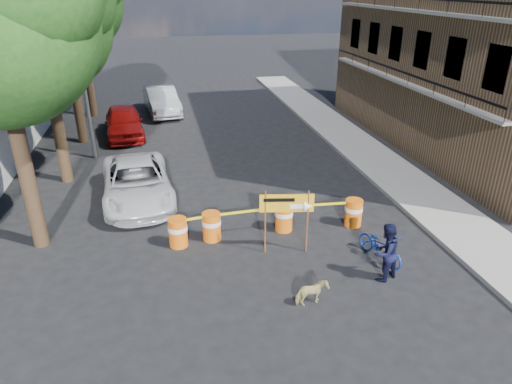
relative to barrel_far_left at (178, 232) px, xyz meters
name	(u,v)px	position (x,y,z in m)	size (l,w,h in m)	color
ground	(276,254)	(2.74, -1.06, -0.47)	(120.00, 120.00, 0.00)	black
sidewalk_east	(379,163)	(8.94, 4.94, -0.40)	(2.40, 40.00, 0.15)	gray
apartment_building	(495,13)	(14.74, 6.94, 5.53)	(8.00, 16.00, 12.00)	#8B6746
tree_mid_a	(40,21)	(-4.00, 5.94, 5.53)	(5.25, 5.00, 8.68)	#332316
tree_far	(78,3)	(-4.00, 15.94, 5.74)	(5.04, 4.80, 8.84)	#332316
streetlamp	(81,58)	(-3.19, 8.44, 3.90)	(1.25, 0.18, 8.00)	gray
barrel_far_left	(178,232)	(0.00, 0.00, 0.00)	(0.58, 0.58, 0.90)	#DA5C0C
barrel_mid_left	(212,226)	(1.03, 0.15, 0.00)	(0.58, 0.58, 0.90)	#DA5C0C
barrel_mid_right	(284,217)	(3.34, 0.26, 0.00)	(0.58, 0.58, 0.90)	#DA5C0C
barrel_far_right	(353,212)	(5.63, 0.10, 0.00)	(0.58, 0.58, 0.90)	#DA5C0C
detour_sign	(294,208)	(3.25, -1.07, 0.98)	(1.52, 0.45, 1.98)	#592D19
pedestrian	(386,252)	(5.24, -2.85, 0.35)	(0.80, 0.62, 1.64)	black
bicycle	(382,234)	(5.56, -1.97, 0.37)	(0.59, 0.88, 1.68)	#1641B9
dog	(312,293)	(3.03, -3.49, -0.14)	(0.36, 0.79, 0.67)	tan
suv_white	(137,182)	(-1.25, 3.51, 0.24)	(2.36, 5.11, 1.42)	silver
sedan_red	(124,122)	(-2.06, 11.42, 0.29)	(1.81, 4.49, 1.53)	#950D0C
sedan_silver	(162,101)	(-0.06, 15.54, 0.32)	(1.67, 4.79, 1.58)	silver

